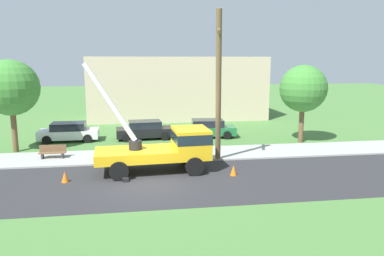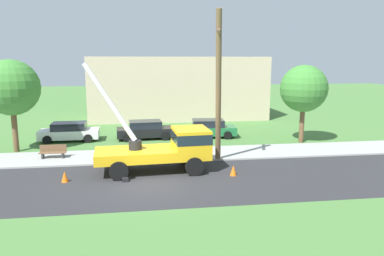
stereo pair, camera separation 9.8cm
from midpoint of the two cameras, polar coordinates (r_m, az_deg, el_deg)
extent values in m
plane|color=#477538|center=(30.51, -7.52, -1.13)|extent=(120.00, 120.00, 0.00)
cube|color=#2B2B2D|center=(18.91, -6.92, -8.41)|extent=(80.00, 7.04, 0.01)
cube|color=#9E9E99|center=(23.94, -7.26, -4.24)|extent=(80.00, 3.49, 0.10)
cube|color=gold|center=(20.40, -8.90, -4.06)|extent=(4.45, 2.68, 0.55)
cube|color=gold|center=(20.66, -0.32, -2.24)|extent=(2.05, 2.52, 1.60)
cube|color=#19232D|center=(20.58, -0.33, -1.28)|extent=(2.07, 2.54, 0.56)
cylinder|color=black|center=(20.27, -8.89, -2.62)|extent=(0.70, 0.70, 0.50)
cylinder|color=silver|center=(20.50, -12.75, 3.92)|extent=(2.96, 1.48, 4.26)
cube|color=black|center=(19.24, -10.37, -7.87)|extent=(0.32, 0.32, 0.20)
cube|color=black|center=(22.02, -10.62, -5.52)|extent=(0.32, 0.32, 0.20)
cylinder|color=black|center=(19.78, 0.27, -5.97)|extent=(1.00, 0.30, 1.00)
cylinder|color=black|center=(22.04, -1.07, -4.23)|extent=(1.00, 0.30, 1.00)
cylinder|color=black|center=(19.36, -11.36, -6.55)|extent=(1.00, 0.30, 1.00)
cylinder|color=black|center=(21.66, -11.46, -4.71)|extent=(1.00, 0.30, 1.00)
cylinder|color=brown|center=(21.21, 3.97, 5.82)|extent=(0.85, 2.34, 8.84)
cube|color=brown|center=(20.44, 4.05, 15.00)|extent=(0.57, 1.78, 0.56)
cone|color=orange|center=(19.99, 6.29, -6.51)|extent=(0.36, 0.36, 0.56)
cone|color=orange|center=(19.89, -19.18, -7.14)|extent=(0.36, 0.36, 0.56)
cube|color=silver|center=(29.59, -18.57, -0.87)|extent=(4.45, 1.91, 0.65)
cube|color=black|center=(29.48, -18.64, 0.27)|extent=(2.51, 1.72, 0.55)
cylinder|color=black|center=(28.57, -15.94, -1.59)|extent=(0.64, 0.22, 0.64)
cylinder|color=black|center=(30.32, -15.59, -0.89)|extent=(0.64, 0.22, 0.64)
cylinder|color=black|center=(29.03, -21.64, -1.74)|extent=(0.64, 0.22, 0.64)
cylinder|color=black|center=(30.76, -20.98, -1.04)|extent=(0.64, 0.22, 0.64)
cube|color=black|center=(29.06, -7.37, -0.61)|extent=(4.51, 2.08, 0.65)
cube|color=black|center=(28.95, -7.40, 0.56)|extent=(2.57, 1.81, 0.55)
cylinder|color=black|center=(28.38, -4.28, -1.29)|extent=(0.64, 0.22, 0.64)
cylinder|color=black|center=(30.13, -4.75, -0.60)|extent=(0.64, 0.22, 0.64)
cylinder|color=black|center=(28.15, -10.15, -1.52)|extent=(0.64, 0.22, 0.64)
cylinder|color=black|center=(29.91, -10.28, -0.82)|extent=(0.64, 0.22, 0.64)
cube|color=#1E6638|center=(29.46, 2.31, -0.37)|extent=(4.53, 2.13, 0.65)
cube|color=black|center=(29.36, 2.32, 0.78)|extent=(2.58, 1.84, 0.55)
cylinder|color=black|center=(28.83, 5.38, -1.12)|extent=(0.64, 0.22, 0.64)
cylinder|color=black|center=(30.57, 4.84, -0.44)|extent=(0.64, 0.22, 0.64)
cylinder|color=black|center=(28.51, -0.40, -1.20)|extent=(0.64, 0.22, 0.64)
cylinder|color=black|center=(30.27, -0.61, -0.51)|extent=(0.64, 0.22, 0.64)
cube|color=brown|center=(24.44, -20.87, -3.58)|extent=(1.60, 0.44, 0.06)
cube|color=brown|center=(24.57, -20.80, -2.90)|extent=(1.60, 0.06, 0.40)
cube|color=#333338|center=(24.63, -22.20, -4.11)|extent=(0.10, 0.40, 0.45)
cube|color=#333338|center=(24.37, -19.45, -4.08)|extent=(0.10, 0.40, 0.45)
cylinder|color=brown|center=(27.27, -25.94, 0.81)|extent=(0.36, 0.36, 4.03)
sphere|color=#3D7F33|center=(27.02, -26.33, 5.62)|extent=(3.68, 3.68, 3.68)
cylinder|color=brown|center=(28.57, 16.49, 1.57)|extent=(0.36, 0.36, 3.77)
sphere|color=#3D7F33|center=(28.33, 16.72, 5.87)|extent=(3.44, 3.44, 3.44)
cube|color=#C6B293|center=(38.92, -2.33, 6.22)|extent=(18.00, 6.00, 6.40)
camera|label=1|loc=(0.05, -90.13, -0.02)|focal=34.51mm
camera|label=2|loc=(0.05, 89.87, 0.02)|focal=34.51mm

